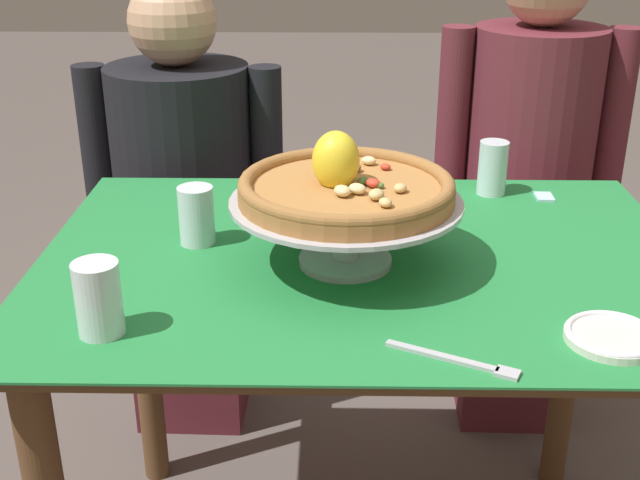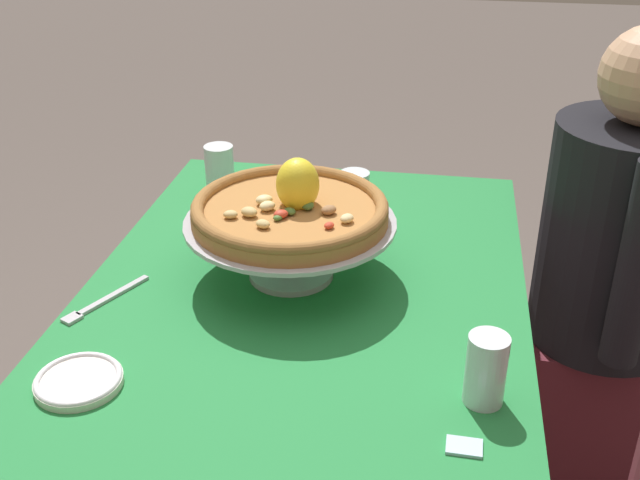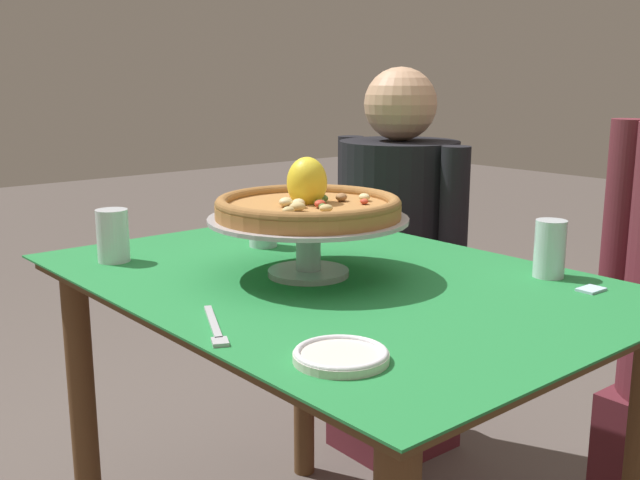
# 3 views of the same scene
# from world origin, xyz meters

# --- Properties ---
(dining_table) EXTENTS (1.15, 0.82, 0.76)m
(dining_table) POSITION_xyz_m (0.00, 0.00, 0.63)
(dining_table) COLOR brown
(dining_table) RESTS_ON ground
(pizza_stand) EXTENTS (0.39, 0.39, 0.12)m
(pizza_stand) POSITION_xyz_m (-0.03, -0.03, 0.85)
(pizza_stand) COLOR #B7B7C1
(pizza_stand) RESTS_ON dining_table
(pizza) EXTENTS (0.36, 0.36, 0.12)m
(pizza) POSITION_xyz_m (-0.04, -0.03, 0.90)
(pizza) COLOR #AD753D
(pizza) RESTS_ON pizza_stand
(water_glass_back_right) EXTENTS (0.06, 0.06, 0.11)m
(water_glass_back_right) POSITION_xyz_m (0.28, 0.32, 0.81)
(water_glass_back_right) COLOR silver
(water_glass_back_right) RESTS_ON dining_table
(water_glass_side_left) EXTENTS (0.06, 0.06, 0.11)m
(water_glass_side_left) POSITION_xyz_m (-0.30, 0.05, 0.81)
(water_glass_side_left) COLOR silver
(water_glass_side_left) RESTS_ON dining_table
(water_glass_front_left) EXTENTS (0.07, 0.07, 0.11)m
(water_glass_front_left) POSITION_xyz_m (-0.39, -0.27, 0.81)
(water_glass_front_left) COLOR white
(water_glass_front_left) RESTS_ON dining_table
(side_plate) EXTENTS (0.14, 0.14, 0.02)m
(side_plate) POSITION_xyz_m (0.35, -0.29, 0.77)
(side_plate) COLOR silver
(side_plate) RESTS_ON dining_table
(dinner_fork) EXTENTS (0.18, 0.10, 0.01)m
(dinner_fork) POSITION_xyz_m (0.12, -0.35, 0.76)
(dinner_fork) COLOR #B7B7C1
(dinner_fork) RESTS_ON dining_table
(sugar_packet) EXTENTS (0.04, 0.05, 0.00)m
(sugar_packet) POSITION_xyz_m (0.39, 0.30, 0.76)
(sugar_packet) COLOR silver
(sugar_packet) RESTS_ON dining_table
(diner_left) EXTENTS (0.51, 0.36, 1.17)m
(diner_left) POSITION_xyz_m (-0.44, 0.64, 0.57)
(diner_left) COLOR maroon
(diner_left) RESTS_ON ground
(diner_right) EXTENTS (0.48, 0.33, 1.26)m
(diner_right) POSITION_xyz_m (0.44, 0.66, 0.60)
(diner_right) COLOR maroon
(diner_right) RESTS_ON ground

